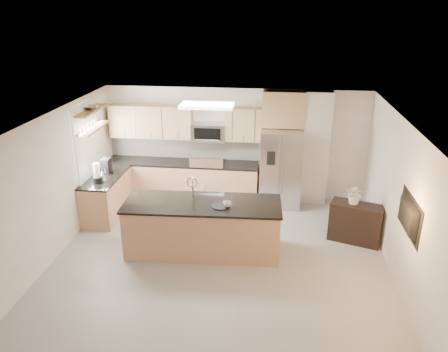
# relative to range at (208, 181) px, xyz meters

# --- Properties ---
(floor) EXTENTS (6.50, 6.50, 0.00)m
(floor) POSITION_rel_range_xyz_m (0.60, -2.92, -0.47)
(floor) COLOR #ABA8A2
(floor) RESTS_ON ground
(ceiling) EXTENTS (6.00, 6.50, 0.02)m
(ceiling) POSITION_rel_range_xyz_m (0.60, -2.92, 2.13)
(ceiling) COLOR silver
(ceiling) RESTS_ON wall_back
(wall_back) EXTENTS (6.00, 0.02, 2.60)m
(wall_back) POSITION_rel_range_xyz_m (0.60, 0.33, 0.83)
(wall_back) COLOR silver
(wall_back) RESTS_ON floor
(wall_front) EXTENTS (6.00, 0.02, 2.60)m
(wall_front) POSITION_rel_range_xyz_m (0.60, -6.17, 0.83)
(wall_front) COLOR silver
(wall_front) RESTS_ON floor
(wall_left) EXTENTS (0.02, 6.50, 2.60)m
(wall_left) POSITION_rel_range_xyz_m (-2.40, -2.92, 0.83)
(wall_left) COLOR silver
(wall_left) RESTS_ON floor
(wall_right) EXTENTS (0.02, 6.50, 2.60)m
(wall_right) POSITION_rel_range_xyz_m (3.60, -2.92, 0.83)
(wall_right) COLOR silver
(wall_right) RESTS_ON floor
(back_counter) EXTENTS (3.55, 0.66, 1.44)m
(back_counter) POSITION_rel_range_xyz_m (-0.63, 0.01, -0.00)
(back_counter) COLOR tan
(back_counter) RESTS_ON floor
(left_counter) EXTENTS (0.66, 1.50, 0.92)m
(left_counter) POSITION_rel_range_xyz_m (-2.07, -1.07, -0.01)
(left_counter) COLOR tan
(left_counter) RESTS_ON floor
(range) EXTENTS (0.76, 0.64, 1.14)m
(range) POSITION_rel_range_xyz_m (0.00, 0.00, 0.00)
(range) COLOR black
(range) RESTS_ON floor
(upper_cabinets) EXTENTS (3.50, 0.33, 0.75)m
(upper_cabinets) POSITION_rel_range_xyz_m (-0.70, 0.16, 1.35)
(upper_cabinets) COLOR tan
(upper_cabinets) RESTS_ON wall_back
(microwave) EXTENTS (0.76, 0.40, 0.40)m
(microwave) POSITION_rel_range_xyz_m (0.00, 0.12, 1.16)
(microwave) COLOR #A9A8AB
(microwave) RESTS_ON upper_cabinets
(refrigerator) EXTENTS (0.92, 0.78, 1.78)m
(refrigerator) POSITION_rel_range_xyz_m (1.66, -0.05, 0.42)
(refrigerator) COLOR #A9A8AB
(refrigerator) RESTS_ON floor
(partition_column) EXTENTS (0.60, 0.30, 2.60)m
(partition_column) POSITION_rel_range_xyz_m (2.42, 0.18, 0.83)
(partition_column) COLOR beige
(partition_column) RESTS_ON floor
(window) EXTENTS (0.04, 1.15, 1.65)m
(window) POSITION_rel_range_xyz_m (-2.38, -1.07, 1.18)
(window) COLOR white
(window) RESTS_ON wall_left
(shelf_lower) EXTENTS (0.30, 1.20, 0.04)m
(shelf_lower) POSITION_rel_range_xyz_m (-2.25, -0.97, 1.48)
(shelf_lower) COLOR brown
(shelf_lower) RESTS_ON wall_left
(shelf_upper) EXTENTS (0.30, 1.20, 0.04)m
(shelf_upper) POSITION_rel_range_xyz_m (-2.25, -0.97, 1.85)
(shelf_upper) COLOR brown
(shelf_upper) RESTS_ON wall_left
(ceiling_fixture) EXTENTS (1.00, 0.50, 0.06)m
(ceiling_fixture) POSITION_rel_range_xyz_m (0.20, -1.32, 2.09)
(ceiling_fixture) COLOR white
(ceiling_fixture) RESTS_ON ceiling
(island) EXTENTS (2.90, 1.16, 1.41)m
(island) POSITION_rel_range_xyz_m (0.24, -2.28, 0.02)
(island) COLOR tan
(island) RESTS_ON floor
(credenza) EXTENTS (1.06, 0.71, 0.78)m
(credenza) POSITION_rel_range_xyz_m (3.13, -1.57, -0.08)
(credenza) COLOR black
(credenza) RESTS_ON floor
(cup) EXTENTS (0.15, 0.15, 0.11)m
(cup) POSITION_rel_range_xyz_m (0.71, -2.39, 0.57)
(cup) COLOR white
(cup) RESTS_ON island
(platter) EXTENTS (0.40, 0.40, 0.02)m
(platter) POSITION_rel_range_xyz_m (0.59, -2.39, 0.52)
(platter) COLOR black
(platter) RESTS_ON island
(blender) EXTENTS (0.18, 0.18, 0.42)m
(blender) POSITION_rel_range_xyz_m (-2.07, -1.42, 0.63)
(blender) COLOR black
(blender) RESTS_ON left_counter
(kettle) EXTENTS (0.19, 0.19, 0.24)m
(kettle) POSITION_rel_range_xyz_m (-2.02, -1.27, 0.56)
(kettle) COLOR #A9A8AB
(kettle) RESTS_ON left_counter
(coffee_maker) EXTENTS (0.18, 0.22, 0.33)m
(coffee_maker) POSITION_rel_range_xyz_m (-2.10, -0.87, 0.60)
(coffee_maker) COLOR black
(coffee_maker) RESTS_ON left_counter
(bowl) EXTENTS (0.48, 0.48, 0.09)m
(bowl) POSITION_rel_range_xyz_m (-2.25, -0.94, 1.91)
(bowl) COLOR #A9A8AB
(bowl) RESTS_ON shelf_upper
(flower_vase) EXTENTS (0.65, 0.59, 0.60)m
(flower_vase) POSITION_rel_range_xyz_m (3.07, -1.54, 0.61)
(flower_vase) COLOR silver
(flower_vase) RESTS_ON credenza
(television) EXTENTS (0.14, 1.08, 0.62)m
(television) POSITION_rel_range_xyz_m (3.51, -3.12, 0.88)
(television) COLOR black
(television) RESTS_ON wall_right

